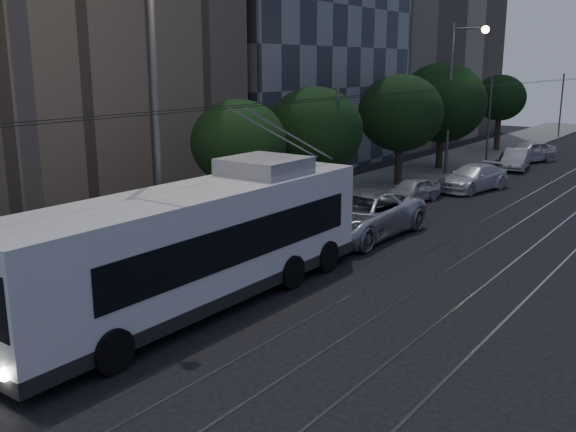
% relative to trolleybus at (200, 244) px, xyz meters
% --- Properties ---
extents(ground, '(120.00, 120.00, 0.00)m').
position_rel_trolleybus_xyz_m(ground, '(2.90, 1.36, -1.84)').
color(ground, black).
rests_on(ground, ground).
extents(sidewalk, '(5.00, 90.00, 0.15)m').
position_rel_trolleybus_xyz_m(sidewalk, '(-4.60, 21.36, -1.76)').
color(sidewalk, gray).
rests_on(sidewalk, ground).
extents(tram_rails, '(4.52, 90.00, 0.02)m').
position_rel_trolleybus_xyz_m(tram_rails, '(5.40, 21.36, -1.83)').
color(tram_rails, gray).
rests_on(tram_rails, ground).
extents(overhead_wires, '(2.23, 90.00, 6.00)m').
position_rel_trolleybus_xyz_m(overhead_wires, '(-2.07, 21.36, 1.63)').
color(overhead_wires, black).
rests_on(overhead_wires, ground).
extents(trolleybus, '(2.97, 13.41, 5.63)m').
position_rel_trolleybus_xyz_m(trolleybus, '(0.00, 0.00, 0.00)').
color(trolleybus, white).
rests_on(trolleybus, ground).
extents(pickup_silver, '(3.23, 6.63, 1.82)m').
position_rel_trolleybus_xyz_m(pickup_silver, '(0.03, 9.36, -0.93)').
color(pickup_silver, silver).
rests_on(pickup_silver, ground).
extents(car_white_a, '(2.05, 3.80, 1.23)m').
position_rel_trolleybus_xyz_m(car_white_a, '(-1.22, 16.83, -1.22)').
color(car_white_a, '#AFAFB3').
rests_on(car_white_a, ground).
extents(car_white_b, '(3.09, 5.25, 1.43)m').
position_rel_trolleybus_xyz_m(car_white_b, '(0.20, 21.64, -1.12)').
color(car_white_b, silver).
rests_on(car_white_b, ground).
extents(car_white_c, '(2.16, 4.32, 1.36)m').
position_rel_trolleybus_xyz_m(car_white_c, '(-0.08, 30.36, -1.16)').
color(car_white_c, silver).
rests_on(car_white_c, ground).
extents(car_white_d, '(3.46, 4.84, 1.53)m').
position_rel_trolleybus_xyz_m(car_white_d, '(-0.33, 34.16, -1.07)').
color(car_white_d, silver).
rests_on(car_white_d, ground).
extents(tree_1, '(3.82, 3.82, 5.54)m').
position_rel_trolleybus_xyz_m(tree_1, '(-4.10, 6.65, 1.96)').
color(tree_1, black).
rests_on(tree_1, ground).
extents(tree_2, '(4.41, 4.41, 5.90)m').
position_rel_trolleybus_xyz_m(tree_2, '(-3.84, 11.75, 2.06)').
color(tree_2, black).
rests_on(tree_2, ground).
extents(tree_3, '(4.75, 4.75, 6.35)m').
position_rel_trolleybus_xyz_m(tree_3, '(-3.60, 20.04, 2.36)').
color(tree_3, black).
rests_on(tree_3, ground).
extents(tree_4, '(5.67, 5.67, 6.97)m').
position_rel_trolleybus_xyz_m(tree_4, '(-4.10, 27.07, 2.58)').
color(tree_4, black).
rests_on(tree_4, ground).
extents(tree_5, '(3.99, 3.99, 6.06)m').
position_rel_trolleybus_xyz_m(tree_5, '(-4.10, 38.70, 2.39)').
color(tree_5, black).
rests_on(tree_5, ground).
extents(streetlamp_near, '(2.68, 0.44, 11.22)m').
position_rel_trolleybus_xyz_m(streetlamp_near, '(-1.87, 0.67, 4.85)').
color(streetlamp_near, '#5E5D60').
rests_on(streetlamp_near, ground).
extents(streetlamp_far, '(2.27, 0.44, 9.28)m').
position_rel_trolleybus_xyz_m(streetlamp_far, '(-2.50, 25.28, 3.79)').
color(streetlamp_far, '#5E5D60').
rests_on(streetlamp_far, ground).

